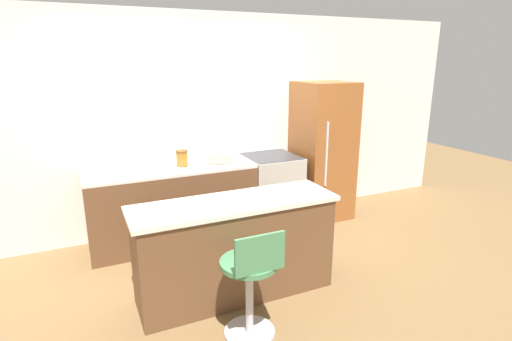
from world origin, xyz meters
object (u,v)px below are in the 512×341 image
kettle (135,162)px  mixing_bowl (220,158)px  stool_chair (251,283)px  refrigerator (322,151)px  oven_range (271,190)px

kettle → mixing_bowl: (0.97, 0.00, -0.05)m
stool_chair → kettle: size_ratio=3.93×
refrigerator → stool_chair: size_ratio=1.96×
oven_range → mixing_bowl: (-0.68, 0.00, 0.50)m
mixing_bowl → refrigerator: bearing=-0.7°
stool_chair → kettle: kettle is taller
stool_chair → mixing_bowl: 2.03m
stool_chair → oven_range: bearing=59.5°
refrigerator → kettle: 2.40m
oven_range → mixing_bowl: 0.84m
mixing_bowl → kettle: bearing=-180.0°
refrigerator → kettle: bearing=179.6°
oven_range → mixing_bowl: size_ratio=3.13×
kettle → refrigerator: bearing=-0.4°
oven_range → kettle: 1.74m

